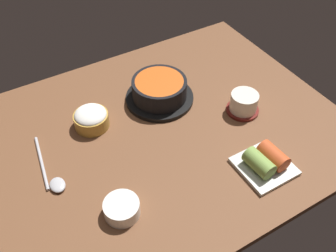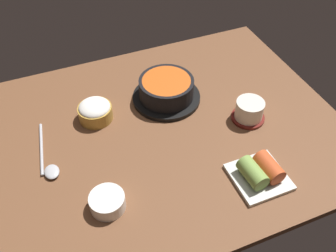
{
  "view_description": "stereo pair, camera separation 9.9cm",
  "coord_description": "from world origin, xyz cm",
  "px_view_note": "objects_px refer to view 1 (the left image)",
  "views": [
    {
      "loc": [
        -33.18,
        -61.83,
        75.43
      ],
      "look_at": [
        2.0,
        -2.0,
        5.0
      ],
      "focal_mm": 40.08,
      "sensor_mm": 36.0,
      "label": 1
    },
    {
      "loc": [
        -24.33,
        -66.22,
        75.43
      ],
      "look_at": [
        2.0,
        -2.0,
        5.0
      ],
      "focal_mm": 40.08,
      "sensor_mm": 36.0,
      "label": 2
    }
  ],
  "objects_px": {
    "side_bowl_near": "(122,208)",
    "spoon": "(52,177)",
    "kimchi_plate": "(265,162)",
    "tea_cup_with_saucer": "(244,103)",
    "stone_pot": "(159,91)",
    "rice_bowl": "(91,118)"
  },
  "relations": [
    {
      "from": "tea_cup_with_saucer",
      "to": "spoon",
      "type": "relative_size",
      "value": 0.46
    },
    {
      "from": "rice_bowl",
      "to": "tea_cup_with_saucer",
      "type": "distance_m",
      "value": 0.42
    },
    {
      "from": "side_bowl_near",
      "to": "rice_bowl",
      "type": "bearing_deg",
      "value": 80.55
    },
    {
      "from": "stone_pot",
      "to": "tea_cup_with_saucer",
      "type": "distance_m",
      "value": 0.24
    },
    {
      "from": "rice_bowl",
      "to": "kimchi_plate",
      "type": "height_order",
      "value": "rice_bowl"
    },
    {
      "from": "rice_bowl",
      "to": "spoon",
      "type": "relative_size",
      "value": 0.47
    },
    {
      "from": "stone_pot",
      "to": "spoon",
      "type": "height_order",
      "value": "stone_pot"
    },
    {
      "from": "rice_bowl",
      "to": "kimchi_plate",
      "type": "relative_size",
      "value": 0.74
    },
    {
      "from": "stone_pot",
      "to": "kimchi_plate",
      "type": "relative_size",
      "value": 1.56
    },
    {
      "from": "stone_pot",
      "to": "kimchi_plate",
      "type": "bearing_deg",
      "value": -74.7
    },
    {
      "from": "kimchi_plate",
      "to": "side_bowl_near",
      "type": "height_order",
      "value": "kimchi_plate"
    },
    {
      "from": "stone_pot",
      "to": "side_bowl_near",
      "type": "height_order",
      "value": "stone_pot"
    },
    {
      "from": "kimchi_plate",
      "to": "spoon",
      "type": "bearing_deg",
      "value": 153.15
    },
    {
      "from": "side_bowl_near",
      "to": "spoon",
      "type": "xyz_separation_m",
      "value": [
        -0.1,
        0.17,
        -0.01
      ]
    },
    {
      "from": "stone_pot",
      "to": "rice_bowl",
      "type": "xyz_separation_m",
      "value": [
        -0.21,
        -0.0,
        -0.01
      ]
    },
    {
      "from": "rice_bowl",
      "to": "tea_cup_with_saucer",
      "type": "xyz_separation_m",
      "value": [
        0.39,
        -0.16,
        0.0
      ]
    },
    {
      "from": "tea_cup_with_saucer",
      "to": "side_bowl_near",
      "type": "relative_size",
      "value": 1.15
    },
    {
      "from": "tea_cup_with_saucer",
      "to": "spoon",
      "type": "distance_m",
      "value": 0.55
    },
    {
      "from": "spoon",
      "to": "stone_pot",
      "type": "bearing_deg",
      "value": 18.01
    },
    {
      "from": "stone_pot",
      "to": "side_bowl_near",
      "type": "bearing_deg",
      "value": -131.81
    },
    {
      "from": "rice_bowl",
      "to": "tea_cup_with_saucer",
      "type": "bearing_deg",
      "value": -22.49
    },
    {
      "from": "kimchi_plate",
      "to": "stone_pot",
      "type": "bearing_deg",
      "value": 105.3
    }
  ]
}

